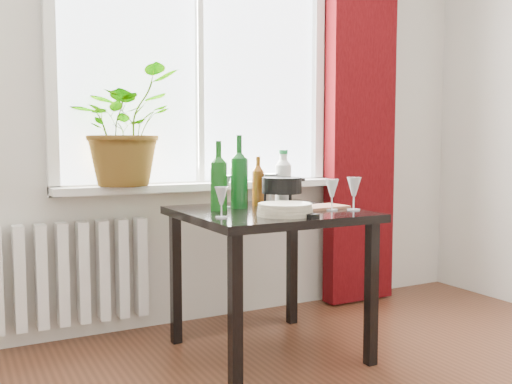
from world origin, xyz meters
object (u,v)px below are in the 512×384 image
wineglass_front_right (332,194)px  wineglass_front_left (221,202)px  cutting_board (321,207)px  wineglass_back_left (224,191)px  table (269,228)px  wineglass_back_center (271,189)px  bottle_amber (258,180)px  wine_bottle_left (219,175)px  plate_stack (285,210)px  cleaning_bottle (283,177)px  wineglass_far_right (354,193)px  wine_bottle_right (239,171)px  tv_remote (303,215)px  radiator (73,273)px  potted_plant (124,126)px  fondue_pot (282,193)px

wineglass_front_right → wineglass_front_left: (-0.61, -0.01, -0.01)m
wineglass_front_left → cutting_board: size_ratio=0.55×
wineglass_back_left → table: bearing=-50.5°
wineglass_back_center → bottle_amber: bearing=144.2°
cutting_board → wineglass_back_center: bearing=122.1°
wine_bottle_left → plate_stack: bearing=-60.1°
cleaning_bottle → wineglass_back_left: cleaning_bottle is taller
wineglass_front_left → wineglass_far_right: bearing=-3.7°
wineglass_far_right → bottle_amber: bearing=125.8°
wineglass_back_center → wine_bottle_right: bearing=-170.1°
bottle_amber → tv_remote: size_ratio=1.58×
wineglass_back_center → wineglass_front_left: 0.57m
wineglass_front_right → wine_bottle_right: bearing=140.5°
radiator → wineglass_back_left: (0.69, -0.44, 0.45)m
potted_plant → cleaning_bottle: (0.77, -0.38, -0.27)m
radiator → wineglass_far_right: bearing=-34.6°
cutting_board → potted_plant: bearing=143.5°
potted_plant → wine_bottle_left: 0.63m
wineglass_back_center → cutting_board: wineglass_back_center is taller
wineglass_far_right → wine_bottle_right: bearing=142.4°
potted_plant → wineglass_front_left: bearing=-71.5°
fondue_pot → table: bearing=-155.4°
wineglass_far_right → wineglass_front_left: 0.71m
wine_bottle_right → wineglass_back_left: size_ratio=2.23×
fondue_pot → wineglass_far_right: bearing=-41.9°
wineglass_back_center → plate_stack: bearing=-110.7°
cleaning_bottle → wineglass_front_left: cleaning_bottle is taller
cleaning_bottle → potted_plant: bearing=153.4°
cutting_board → cleaning_bottle: bearing=108.4°
cleaning_bottle → tv_remote: 0.52m
wineglass_front_left → tv_remote: wineglass_front_left is taller
wine_bottle_right → cutting_board: 0.46m
wineglass_back_center → fondue_pot: size_ratio=0.75×
plate_stack → wine_bottle_right: bearing=97.6°
wineglass_back_center → wineglass_front_left: wineglass_back_center is taller
bottle_amber → potted_plant: bearing=152.0°
bottle_amber → tv_remote: bearing=-94.9°
cleaning_bottle → tv_remote: cleaning_bottle is taller
wine_bottle_left → fondue_pot: (0.33, -0.05, -0.10)m
table → wineglass_front_left: 0.41m
wineglass_front_right → wineglass_back_center: 0.38m
wine_bottle_left → wine_bottle_right: bearing=19.4°
wineglass_front_left → radiator: bearing=122.9°
radiator → fondue_pot: 1.20m
cleaning_bottle → tv_remote: size_ratio=1.78×
radiator → plate_stack: (0.81, -0.86, 0.39)m
potted_plant → wineglass_front_right: (0.85, -0.72, -0.35)m
radiator → wine_bottle_left: wine_bottle_left is taller
wine_bottle_right → cutting_board: wine_bottle_right is taller
radiator → wine_bottle_right: wine_bottle_right is taller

